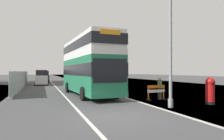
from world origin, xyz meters
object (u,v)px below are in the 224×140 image
at_px(roadworks_barrier, 156,91).
at_px(pedestrian_at_kerb, 160,88).
at_px(car_oncoming_near, 41,78).
at_px(car_receding_mid, 44,77).
at_px(double_decker_bus, 88,65).
at_px(lamppost_foreground, 170,43).
at_px(red_pillar_postbox, 210,90).

bearing_deg(roadworks_barrier, pedestrian_at_kerb, 19.10).
height_order(car_oncoming_near, pedestrian_at_kerb, car_oncoming_near).
bearing_deg(car_receding_mid, roadworks_barrier, -75.09).
bearing_deg(double_decker_bus, car_receding_mid, 98.46).
bearing_deg(pedestrian_at_kerb, lamppost_foreground, -110.93).
distance_m(double_decker_bus, roadworks_barrier, 6.58).
relative_size(car_receding_mid, pedestrian_at_kerb, 2.50).
bearing_deg(double_decker_bus, car_oncoming_near, 103.66).
relative_size(lamppost_foreground, red_pillar_postbox, 4.63).
bearing_deg(double_decker_bus, red_pillar_postbox, -50.94).
xyz_separation_m(double_decker_bus, car_oncoming_near, (-3.93, 16.19, -1.57)).
relative_size(roadworks_barrier, car_oncoming_near, 0.35).
xyz_separation_m(lamppost_foreground, red_pillar_postbox, (3.08, 0.23, -2.79)).
distance_m(lamppost_foreground, car_oncoming_near, 25.28).
relative_size(roadworks_barrier, car_receding_mid, 0.34).
distance_m(car_oncoming_near, pedestrian_at_kerb, 22.47).
bearing_deg(lamppost_foreground, car_receding_mid, 101.98).
xyz_separation_m(roadworks_barrier, car_receding_mid, (-7.52, 28.25, 0.37)).
bearing_deg(car_oncoming_near, roadworks_barrier, -69.21).
height_order(double_decker_bus, red_pillar_postbox, double_decker_bus).
relative_size(red_pillar_postbox, roadworks_barrier, 1.17).
xyz_separation_m(roadworks_barrier, pedestrian_at_kerb, (0.38, 0.13, 0.21)).
height_order(double_decker_bus, car_receding_mid, double_decker_bus).
bearing_deg(roadworks_barrier, car_oncoming_near, 110.79).
bearing_deg(car_oncoming_near, lamppost_foreground, -73.59).
bearing_deg(red_pillar_postbox, pedestrian_at_kerb, 121.22).
height_order(double_decker_bus, car_oncoming_near, double_decker_bus).
distance_m(lamppost_foreground, roadworks_barrier, 4.47).
bearing_deg(pedestrian_at_kerb, double_decker_bus, 133.37).
bearing_deg(double_decker_bus, pedestrian_at_kerb, -46.63).
height_order(red_pillar_postbox, car_oncoming_near, car_oncoming_near).
xyz_separation_m(lamppost_foreground, car_receding_mid, (-6.66, 31.37, -2.71)).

